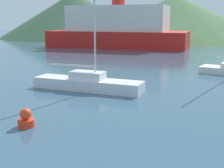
# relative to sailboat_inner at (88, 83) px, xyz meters

# --- Properties ---
(sailboat_inner) EXTENTS (7.86, 2.08, 9.31)m
(sailboat_inner) POSITION_rel_sailboat_inner_xyz_m (0.00, 0.00, 0.00)
(sailboat_inner) COLOR silver
(sailboat_inner) RESTS_ON ground_plane
(ferry_distant) EXTENTS (23.78, 9.04, 8.62)m
(ferry_distant) POSITION_rel_sailboat_inner_xyz_m (-8.49, 32.46, 2.58)
(ferry_distant) COLOR red
(ferry_distant) RESTS_ON ground_plane
(buoy_marker) EXTENTS (0.75, 0.75, 0.87)m
(buoy_marker) POSITION_rel_sailboat_inner_xyz_m (0.40, -7.87, -0.15)
(buoy_marker) COLOR red
(buoy_marker) RESTS_ON ground_plane
(hill_west) EXTENTS (38.99, 38.99, 11.83)m
(hill_west) POSITION_rel_sailboat_inner_xyz_m (-28.98, 57.59, 5.41)
(hill_west) COLOR #38563D
(hill_west) RESTS_ON ground_plane
(hill_central) EXTENTS (47.89, 47.89, 10.49)m
(hill_central) POSITION_rel_sailboat_inner_xyz_m (-2.99, 60.37, 4.73)
(hill_central) COLOR #476B42
(hill_central) RESTS_ON ground_plane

